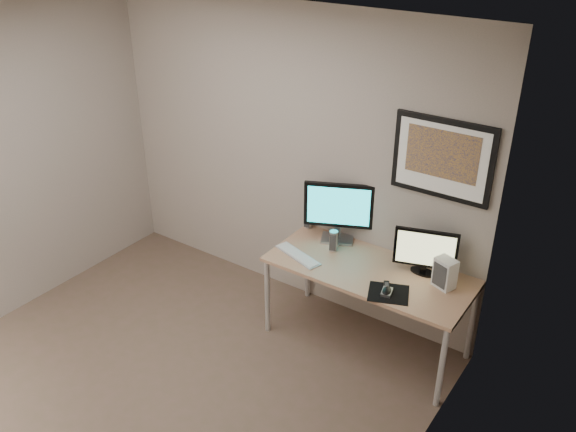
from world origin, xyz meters
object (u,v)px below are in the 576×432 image
at_px(desk, 369,276).
at_px(speaker_right, 333,241).
at_px(monitor_large, 338,209).
at_px(monitor_tv, 425,251).
at_px(framed_art, 442,159).
at_px(fan_unit, 445,273).
at_px(phone_dock, 335,238).
at_px(keyboard, 298,255).
at_px(speaker_left, 308,218).

height_order(desk, speaker_right, speaker_right).
bearing_deg(monitor_large, monitor_tv, -29.27).
bearing_deg(framed_art, monitor_large, -173.85).
height_order(monitor_large, fan_unit, monitor_large).
bearing_deg(phone_dock, framed_art, 21.76).
relative_size(monitor_large, keyboard, 1.18).
distance_m(desk, monitor_tv, 0.48).
bearing_deg(framed_art, keyboard, -152.08).
distance_m(monitor_large, phone_dock, 0.24).
bearing_deg(monitor_tv, speaker_left, 156.36).
bearing_deg(monitor_large, fan_unit, -33.02).
height_order(framed_art, speaker_right, framed_art).
distance_m(monitor_large, keyboard, 0.51).
bearing_deg(phone_dock, speaker_left, 168.22).
height_order(desk, speaker_left, speaker_left).
bearing_deg(monitor_tv, monitor_large, 157.64).
height_order(monitor_large, keyboard, monitor_large).
distance_m(phone_dock, fan_unit, 0.97).
xyz_separation_m(monitor_large, speaker_right, (0.06, -0.16, -0.20)).
relative_size(monitor_tv, speaker_left, 2.76).
height_order(speaker_left, speaker_right, speaker_right).
bearing_deg(monitor_large, keyboard, -132.70).
bearing_deg(keyboard, speaker_left, 130.65).
relative_size(monitor_large, speaker_left, 3.20).
bearing_deg(framed_art, monitor_tv, -85.20).
bearing_deg(speaker_right, monitor_tv, -13.34).
bearing_deg(keyboard, framed_art, 45.61).
relative_size(phone_dock, keyboard, 0.29).
xyz_separation_m(framed_art, keyboard, (-0.92, -0.49, -0.88)).
bearing_deg(keyboard, speaker_right, 70.05).
distance_m(speaker_right, keyboard, 0.31).
xyz_separation_m(monitor_tv, phone_dock, (-0.77, -0.02, -0.13)).
xyz_separation_m(desk, keyboard, (-0.57, -0.15, 0.07)).
bearing_deg(framed_art, phone_dock, -167.46).
distance_m(framed_art, speaker_right, 1.11).
bearing_deg(keyboard, monitor_large, 89.58).
xyz_separation_m(speaker_left, phone_dock, (0.35, -0.14, -0.02)).
bearing_deg(speaker_left, speaker_right, -39.54).
bearing_deg(monitor_large, desk, -54.23).
bearing_deg(fan_unit, framed_art, 153.45).
bearing_deg(monitor_tv, phone_dock, 163.67).
bearing_deg(fan_unit, keyboard, -146.07).
bearing_deg(monitor_tv, fan_unit, -40.26).
bearing_deg(speaker_left, keyboard, -77.42).
relative_size(monitor_large, fan_unit, 2.28).
bearing_deg(keyboard, monitor_tv, 37.56).
relative_size(framed_art, monitor_large, 1.41).
xyz_separation_m(phone_dock, fan_unit, (0.97, -0.06, 0.05)).
bearing_deg(monitor_tv, desk, -171.04).
relative_size(speaker_right, fan_unit, 0.74).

